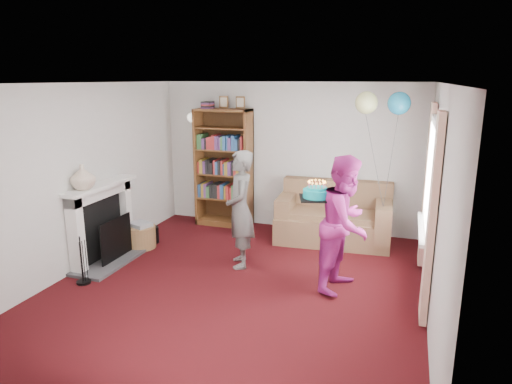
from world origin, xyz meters
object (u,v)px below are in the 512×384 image
(person_magenta, at_px, (346,223))
(person_striped, at_px, (240,209))
(sofa, at_px, (334,219))
(birthday_cake, at_px, (317,194))
(bookcase, at_px, (224,169))

(person_magenta, bearing_deg, person_striped, 94.60)
(person_magenta, bearing_deg, sofa, 27.67)
(person_magenta, xyz_separation_m, birthday_cake, (-0.37, -0.01, 0.35))
(person_striped, height_order, person_magenta, person_magenta)
(person_striped, height_order, birthday_cake, person_striped)
(sofa, xyz_separation_m, birthday_cake, (0.03, -1.73, 0.84))
(person_magenta, bearing_deg, bookcase, 65.42)
(sofa, relative_size, birthday_cake, 4.44)
(bookcase, bearing_deg, birthday_cake, -44.11)
(sofa, relative_size, person_magenta, 1.05)
(person_striped, xyz_separation_m, person_magenta, (1.46, -0.26, 0.03))
(sofa, relative_size, person_striped, 1.09)
(person_striped, bearing_deg, bookcase, -175.25)
(bookcase, relative_size, sofa, 1.28)
(sofa, bearing_deg, person_striped, -129.68)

